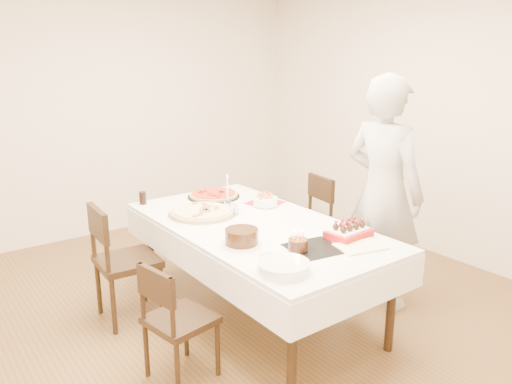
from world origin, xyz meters
TOP-DOWN VIEW (x-y plane):
  - floor at (0.00, 0.00)m, footprint 5.00×5.00m
  - wall_back at (0.00, 2.50)m, footprint 4.50×0.04m
  - wall_right at (2.25, 0.00)m, footprint 0.04×5.00m
  - dining_table at (0.01, -0.07)m, footprint 1.31×2.23m
  - chair_right_savory at (0.89, 0.38)m, footprint 0.52×0.52m
  - chair_left_savory at (-0.79, 0.49)m, footprint 0.50×0.50m
  - chair_left_dessert at (-0.83, -0.41)m, footprint 0.47×0.47m
  - person at (0.95, -0.47)m, footprint 0.51×0.72m
  - pizza_white at (-0.20, 0.36)m, footprint 0.66×0.66m
  - pizza_pepperoni at (0.14, 0.74)m, footprint 0.61×0.61m
  - red_placemat at (0.40, 0.33)m, footprint 0.33×0.33m
  - pasta_bowl at (0.35, 0.26)m, footprint 0.26×0.26m
  - taper_candle at (0.09, 0.45)m, footprint 0.08×0.08m
  - shaker_pair at (0.02, 0.20)m, footprint 0.09×0.09m
  - cola_glass at (-0.45, 0.92)m, footprint 0.06×0.06m
  - layer_cake at (-0.32, -0.35)m, footprint 0.32×0.32m
  - cake_board at (0.02, -0.69)m, footprint 0.38×0.38m
  - birthday_cake at (-0.10, -0.66)m, footprint 0.15×0.15m
  - strawberry_box at (0.36, -0.67)m, footprint 0.32×0.23m
  - box_lid at (0.28, -0.86)m, footprint 0.36×0.28m
  - plate_stack at (-0.37, -0.85)m, footprint 0.40×0.40m
  - china_plate at (-0.29, -0.65)m, footprint 0.19×0.19m

SIDE VIEW (x-z plane):
  - floor at x=0.00m, z-range 0.00..0.00m
  - dining_table at x=0.01m, z-range 0.00..0.75m
  - chair_left_dessert at x=-0.83m, z-range 0.00..0.79m
  - chair_right_savory at x=0.89m, z-range 0.00..0.89m
  - chair_left_savory at x=-0.79m, z-range 0.00..0.92m
  - red_placemat at x=0.40m, z-range 0.75..0.75m
  - cake_board at x=0.02m, z-range 0.74..0.76m
  - box_lid at x=0.28m, z-range 0.74..0.76m
  - china_plate at x=-0.29m, z-range 0.75..0.76m
  - pizza_white at x=-0.20m, z-range 0.75..0.79m
  - pizza_pepperoni at x=0.14m, z-range 0.75..0.79m
  - plate_stack at x=-0.37m, z-range 0.75..0.81m
  - strawberry_box at x=0.36m, z-range 0.75..0.83m
  - shaker_pair at x=0.02m, z-range 0.75..0.83m
  - pasta_bowl at x=0.35m, z-range 0.76..0.82m
  - cola_glass at x=-0.45m, z-range 0.75..0.86m
  - layer_cake at x=-0.32m, z-range 0.75..0.86m
  - birthday_cake at x=-0.10m, z-range 0.76..0.90m
  - taper_candle at x=0.09m, z-range 0.75..1.03m
  - person at x=0.95m, z-range 0.00..1.85m
  - wall_back at x=0.00m, z-range 0.00..2.70m
  - wall_right at x=2.25m, z-range 0.00..2.70m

